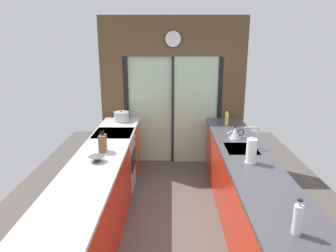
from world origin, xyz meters
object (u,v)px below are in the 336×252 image
(knife_block, at_px, (103,143))
(soap_bottle_far, at_px, (227,119))
(mixing_bowl, at_px, (97,159))
(soap_bottle_near, at_px, (298,219))
(oven_range, at_px, (115,161))
(stock_pot, at_px, (121,117))
(paper_towel_roll, at_px, (251,151))
(kettle, at_px, (235,133))

(knife_block, height_order, soap_bottle_far, knife_block)
(mixing_bowl, bearing_deg, soap_bottle_near, -37.89)
(oven_range, xyz_separation_m, stock_pot, (0.02, 0.69, 0.55))
(mixing_bowl, relative_size, stock_pot, 0.74)
(paper_towel_roll, bearing_deg, knife_block, 168.69)
(soap_bottle_near, bearing_deg, stock_pot, 118.79)
(soap_bottle_near, relative_size, soap_bottle_far, 1.08)
(mixing_bowl, distance_m, kettle, 2.01)
(stock_pot, xyz_separation_m, kettle, (1.78, -0.93, -0.01))
(oven_range, bearing_deg, knife_block, -88.73)
(soap_bottle_far, xyz_separation_m, paper_towel_roll, (-0.00, -1.65, 0.03))
(knife_block, xyz_separation_m, stock_pot, (-0.00, 1.52, -0.03))
(stock_pot, distance_m, kettle, 2.01)
(oven_range, xyz_separation_m, soap_bottle_far, (1.80, 0.46, 0.57))
(stock_pot, height_order, soap_bottle_far, soap_bottle_far)
(kettle, bearing_deg, stock_pot, 152.37)
(soap_bottle_far, bearing_deg, knife_block, -143.96)
(oven_range, distance_m, knife_block, 1.01)
(kettle, bearing_deg, soap_bottle_far, 90.13)
(oven_range, relative_size, stock_pot, 3.52)
(mixing_bowl, distance_m, soap_bottle_near, 2.26)
(mixing_bowl, bearing_deg, knife_block, 90.00)
(mixing_bowl, distance_m, paper_towel_roll, 1.78)
(paper_towel_roll, bearing_deg, oven_range, 146.56)
(knife_block, xyz_separation_m, kettle, (1.78, 0.58, -0.03))
(knife_block, relative_size, stock_pot, 1.07)
(mixing_bowl, xyz_separation_m, knife_block, (0.00, 0.34, 0.08))
(soap_bottle_far, height_order, paper_towel_roll, paper_towel_roll)
(knife_block, relative_size, soap_bottle_near, 1.00)
(kettle, distance_m, soap_bottle_far, 0.71)
(kettle, height_order, paper_towel_roll, paper_towel_roll)
(kettle, xyz_separation_m, soap_bottle_near, (-0.00, -2.31, 0.04))
(oven_range, height_order, knife_block, knife_block)
(mixing_bowl, height_order, knife_block, knife_block)
(oven_range, height_order, mixing_bowl, mixing_bowl)
(kettle, bearing_deg, paper_towel_roll, -90.10)
(soap_bottle_far, relative_size, paper_towel_roll, 0.82)
(knife_block, xyz_separation_m, paper_towel_roll, (1.78, -0.36, 0.03))
(oven_range, distance_m, soap_bottle_far, 1.94)
(mixing_bowl, xyz_separation_m, soap_bottle_near, (1.78, -1.38, 0.09))
(mixing_bowl, xyz_separation_m, paper_towel_roll, (1.78, -0.02, 0.11))
(stock_pot, distance_m, soap_bottle_near, 3.70)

